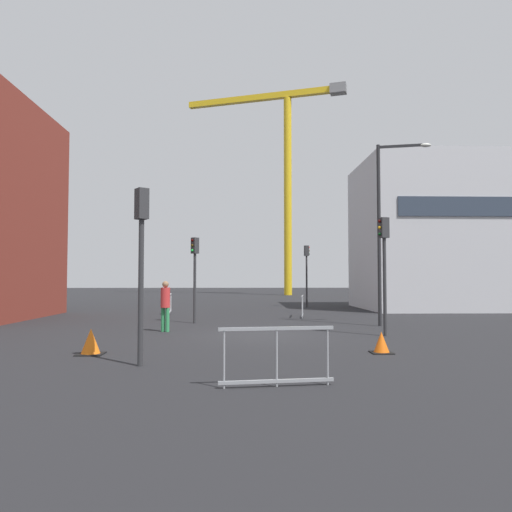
# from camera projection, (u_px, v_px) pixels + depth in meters

# --- Properties ---
(ground) EXTENTS (160.00, 160.00, 0.00)m
(ground) POSITION_uv_depth(u_px,v_px,m) (263.00, 335.00, 16.79)
(ground) COLOR black
(office_block) EXTENTS (11.92, 8.31, 9.38)m
(office_block) POSITION_uv_depth(u_px,v_px,m) (455.00, 235.00, 31.42)
(office_block) COLOR #B7B7BC
(office_block) RESTS_ON ground
(construction_crane) EXTENTS (18.42, 7.11, 23.80)m
(construction_crane) POSITION_uv_depth(u_px,v_px,m) (284.00, 157.00, 56.66)
(construction_crane) COLOR gold
(construction_crane) RESTS_ON ground
(streetlamp_tall) EXTENTS (2.13, 0.64, 7.50)m
(streetlamp_tall) POSITION_uv_depth(u_px,v_px,m) (386.00, 217.00, 20.15)
(streetlamp_tall) COLOR #232326
(streetlamp_tall) RESTS_ON ground
(traffic_light_verge) EXTENTS (0.39, 0.30, 4.14)m
(traffic_light_verge) POSITION_uv_depth(u_px,v_px,m) (307.00, 266.00, 32.87)
(traffic_light_verge) COLOR #2D2D30
(traffic_light_verge) RESTS_ON ground
(traffic_light_corner) EXTENTS (0.39, 0.31, 4.04)m
(traffic_light_corner) POSITION_uv_depth(u_px,v_px,m) (384.00, 256.00, 16.72)
(traffic_light_corner) COLOR #2D2D30
(traffic_light_corner) RESTS_ON ground
(traffic_light_near) EXTENTS (0.36, 0.38, 3.73)m
(traffic_light_near) POSITION_uv_depth(u_px,v_px,m) (195.00, 265.00, 21.40)
(traffic_light_near) COLOR #2D2D30
(traffic_light_near) RESTS_ON ground
(traffic_light_island) EXTENTS (0.36, 0.38, 4.00)m
(traffic_light_island) POSITION_uv_depth(u_px,v_px,m) (141.00, 246.00, 11.06)
(traffic_light_island) COLOR #2D2D30
(traffic_light_island) RESTS_ON ground
(pedestrian_walking) EXTENTS (0.34, 0.34, 1.85)m
(pedestrian_walking) POSITION_uv_depth(u_px,v_px,m) (165.00, 302.00, 17.93)
(pedestrian_walking) COLOR #2D844C
(pedestrian_walking) RESTS_ON ground
(safety_barrier_left_run) EXTENTS (0.34, 1.88, 1.08)m
(safety_barrier_left_run) POSITION_uv_depth(u_px,v_px,m) (302.00, 306.00, 24.47)
(safety_barrier_left_run) COLOR gray
(safety_barrier_left_run) RESTS_ON ground
(safety_barrier_front) EXTENTS (2.12, 0.33, 1.08)m
(safety_barrier_front) POSITION_uv_depth(u_px,v_px,m) (277.00, 355.00, 8.88)
(safety_barrier_front) COLOR gray
(safety_barrier_front) RESTS_ON ground
(safety_barrier_rear) EXTENTS (0.30, 2.52, 1.08)m
(safety_barrier_rear) POSITION_uv_depth(u_px,v_px,m) (170.00, 303.00, 27.06)
(safety_barrier_rear) COLOR #B2B5BA
(safety_barrier_rear) RESTS_ON ground
(traffic_cone_orange) EXTENTS (0.55, 0.55, 0.56)m
(traffic_cone_orange) POSITION_uv_depth(u_px,v_px,m) (381.00, 343.00, 12.81)
(traffic_cone_orange) COLOR black
(traffic_cone_orange) RESTS_ON ground
(traffic_cone_on_verge) EXTENTS (0.66, 0.66, 0.67)m
(traffic_cone_on_verge) POSITION_uv_depth(u_px,v_px,m) (91.00, 342.00, 12.58)
(traffic_cone_on_verge) COLOR black
(traffic_cone_on_verge) RESTS_ON ground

